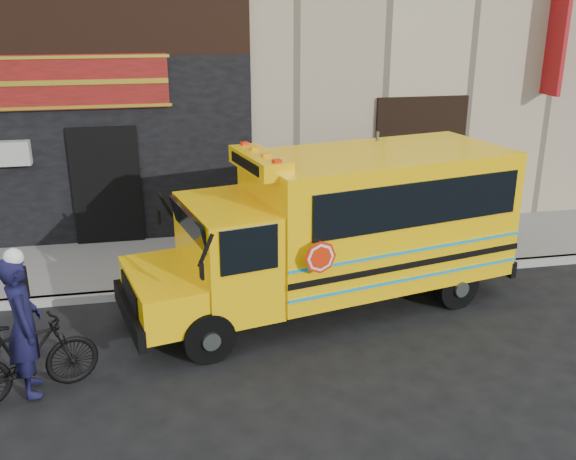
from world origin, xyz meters
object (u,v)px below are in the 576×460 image
(bicycle, at_px, (27,359))
(cyclist, at_px, (24,329))
(sign_pole, at_px, (375,199))
(school_bus, at_px, (345,225))

(bicycle, height_order, cyclist, cyclist)
(sign_pole, bearing_deg, cyclist, -152.91)
(sign_pole, distance_m, cyclist, 6.70)
(cyclist, bearing_deg, bicycle, 158.52)
(bicycle, bearing_deg, cyclist, -28.90)
(sign_pole, height_order, bicycle, sign_pole)
(cyclist, bearing_deg, school_bus, -82.64)
(school_bus, bearing_deg, cyclist, -158.73)
(cyclist, bearing_deg, sign_pole, -76.82)
(bicycle, xyz_separation_m, cyclist, (0.01, 0.05, 0.43))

